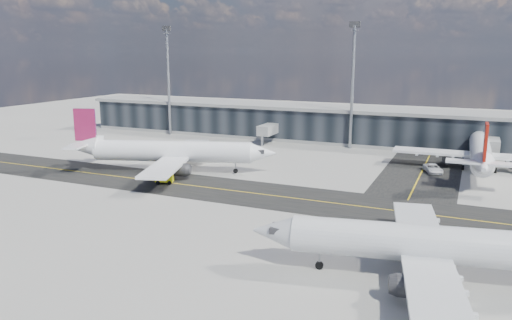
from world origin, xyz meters
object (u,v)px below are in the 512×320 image
(airliner_redtail, at_px, (480,152))
(service_van, at_px, (433,169))
(airliner_af, at_px, (170,151))
(airliner_near, at_px, (441,246))
(baggage_tug, at_px, (166,178))

(airliner_redtail, xyz_separation_m, service_van, (-7.90, -4.70, -2.93))
(service_van, bearing_deg, airliner_af, -177.68)
(airliner_near, relative_size, baggage_tug, 11.39)
(airliner_af, bearing_deg, service_van, 94.98)
(airliner_near, relative_size, service_van, 6.63)
(airliner_near, xyz_separation_m, baggage_tug, (-45.84, 20.37, -2.77))
(baggage_tug, xyz_separation_m, service_van, (41.44, 27.06, -0.15))
(service_van, bearing_deg, airliner_redtail, 10.24)
(service_van, bearing_deg, baggage_tug, -167.36)
(airliner_af, xyz_separation_m, service_van, (45.74, 19.25, -3.11))
(airliner_near, bearing_deg, baggage_tug, 55.07)
(airliner_af, distance_m, airliner_redtail, 58.75)
(airliner_af, relative_size, airliner_near, 1.03)
(airliner_near, bearing_deg, airliner_af, 49.69)
(airliner_near, bearing_deg, service_van, -5.68)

